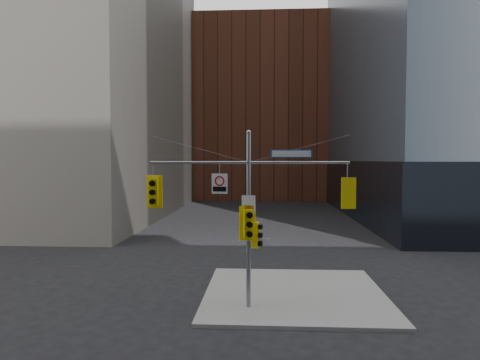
# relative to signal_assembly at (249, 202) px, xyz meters

# --- Properties ---
(ground) EXTENTS (160.00, 160.00, 0.00)m
(ground) POSITION_rel_signal_assembly_xyz_m (0.00, -1.99, -4.42)
(ground) COLOR black
(ground) RESTS_ON ground
(sidewalk_corner) EXTENTS (8.00, 8.00, 0.15)m
(sidewalk_corner) POSITION_rel_signal_assembly_xyz_m (2.00, 2.01, -4.34)
(sidewalk_corner) COLOR gray
(sidewalk_corner) RESTS_ON ground
(brick_midrise) EXTENTS (26.00, 20.00, 28.00)m
(brick_midrise) POSITION_rel_signal_assembly_xyz_m (0.00, 56.01, 9.58)
(brick_midrise) COLOR brown
(brick_midrise) RESTS_ON ground
(signal_assembly) EXTENTS (8.00, 0.80, 7.30)m
(signal_assembly) POSITION_rel_signal_assembly_xyz_m (0.00, 0.00, 0.00)
(signal_assembly) COLOR gray
(signal_assembly) RESTS_ON ground
(traffic_light_west_arm) EXTENTS (0.65, 0.51, 1.36)m
(traffic_light_west_arm) POSITION_rel_signal_assembly_xyz_m (-3.87, 0.01, 0.38)
(traffic_light_west_arm) COLOR yellow
(traffic_light_west_arm) RESTS_ON ground
(traffic_light_east_arm) EXTENTS (0.59, 0.51, 1.24)m
(traffic_light_east_arm) POSITION_rel_signal_assembly_xyz_m (3.91, 0.00, 0.38)
(traffic_light_east_arm) COLOR yellow
(traffic_light_east_arm) RESTS_ON ground
(traffic_light_pole_side) EXTENTS (0.45, 0.38, 1.03)m
(traffic_light_pole_side) POSITION_rel_signal_assembly_xyz_m (0.32, -0.00, -1.34)
(traffic_light_pole_side) COLOR yellow
(traffic_light_pole_side) RESTS_ON ground
(traffic_light_pole_front) EXTENTS (0.66, 0.61, 1.40)m
(traffic_light_pole_front) POSITION_rel_signal_assembly_xyz_m (-0.00, -0.27, -0.85)
(traffic_light_pole_front) COLOR yellow
(traffic_light_pole_front) RESTS_ON ground
(street_sign_blade) EXTENTS (1.65, 0.25, 0.32)m
(street_sign_blade) POSITION_rel_signal_assembly_xyz_m (1.70, 0.00, 1.93)
(street_sign_blade) COLOR #104698
(street_sign_blade) RESTS_ON ground
(regulatory_sign_arm) EXTENTS (0.65, 0.13, 0.82)m
(regulatory_sign_arm) POSITION_rel_signal_assembly_xyz_m (-1.17, -0.02, 0.76)
(regulatory_sign_arm) COLOR silver
(regulatory_sign_arm) RESTS_ON ground
(regulatory_sign_pole) EXTENTS (0.56, 0.06, 0.73)m
(regulatory_sign_pole) POSITION_rel_signal_assembly_xyz_m (0.00, -0.11, -0.11)
(regulatory_sign_pole) COLOR silver
(regulatory_sign_pole) RESTS_ON ground
(street_blade_ew) EXTENTS (0.79, 0.13, 0.16)m
(street_blade_ew) POSITION_rel_signal_assembly_xyz_m (0.45, 0.01, -1.56)
(street_blade_ew) COLOR silver
(street_blade_ew) RESTS_ON ground
(street_blade_ns) EXTENTS (0.09, 0.67, 0.13)m
(street_blade_ns) POSITION_rel_signal_assembly_xyz_m (0.00, 0.46, -1.49)
(street_blade_ns) COLOR #145926
(street_blade_ns) RESTS_ON ground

